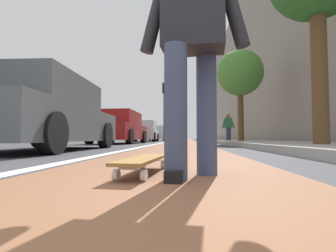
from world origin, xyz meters
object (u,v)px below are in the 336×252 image
skateboard (143,161)px  pedestrian_distant (228,126)px  parked_car_near (44,115)px  parked_car_far (144,132)px  street_tree_mid (240,74)px  parked_car_mid (119,128)px  traffic_light (164,101)px  parked_car_end (156,134)px  skater_person (193,33)px

skateboard → pedestrian_distant: size_ratio=0.51×
parked_car_near → parked_car_far: 13.24m
street_tree_mid → pedestrian_distant: size_ratio=2.73×
parked_car_near → street_tree_mid: bearing=-37.2°
parked_car_mid → parked_car_far: 6.65m
parked_car_mid → parked_car_far: (6.65, -0.06, -0.00)m
parked_car_mid → traffic_light: (7.50, -1.47, 2.38)m
parked_car_near → parked_car_far: (13.24, 0.15, -0.00)m
parked_car_far → parked_car_end: 6.94m
parked_car_end → parked_car_far: bearing=179.2°
traffic_light → pedestrian_distant: bearing=-136.5°
parked_car_near → parked_car_far: parked_car_near is taller
parked_car_mid → parked_car_end: bearing=-0.7°
skateboard → street_tree_mid: 11.42m
parked_car_near → parked_car_end: parked_car_near is taller
street_tree_mid → parked_car_far: bearing=44.1°
traffic_light → parked_car_near: bearing=174.9°
skater_person → parked_car_far: size_ratio=0.39×
parked_car_far → skateboard: bearing=-170.4°
skateboard → skater_person: (-0.15, -0.35, 0.84)m
pedestrian_distant → parked_car_mid: bearing=119.6°
street_tree_mid → parked_car_near: bearing=142.8°
parked_car_near → street_tree_mid: street_tree_mid is taller
pedestrian_distant → parked_car_far: bearing=57.8°
skater_person → parked_car_end: 23.71m
skateboard → pedestrian_distant: bearing=-12.0°
skateboard → parked_car_near: (3.19, 2.62, 0.63)m
skater_person → parked_car_end: size_ratio=0.40×
skater_person → parked_car_far: skater_person is taller
skater_person → traffic_light: bearing=5.6°
skater_person → street_tree_mid: street_tree_mid is taller
parked_car_mid → parked_car_end: 13.60m
parked_car_mid → traffic_light: size_ratio=1.01×
skateboard → parked_car_far: 16.67m
skateboard → parked_car_far: bearing=9.6°
skateboard → parked_car_mid: size_ratio=0.19×
skateboard → skater_person: skater_person is taller
parked_car_far → parked_car_end: size_ratio=1.01×
parked_car_near → street_tree_mid: size_ratio=0.95×
skateboard → parked_car_mid: 10.20m
skateboard → street_tree_mid: (10.53, -2.95, 3.30)m
parked_car_far → traffic_light: 2.90m
skater_person → parked_car_end: (23.52, 3.02, -0.24)m
parked_car_end → traffic_light: (-6.09, -1.32, 2.40)m
parked_car_far → pedestrian_distant: 6.53m
parked_car_end → parked_car_mid: bearing=179.3°
parked_car_near → parked_car_far: size_ratio=1.04×
skater_person → traffic_light: size_ratio=0.36×
parked_car_end → pedestrian_distant: size_ratio=2.48×
parked_car_near → street_tree_mid: (7.34, -5.56, 2.68)m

